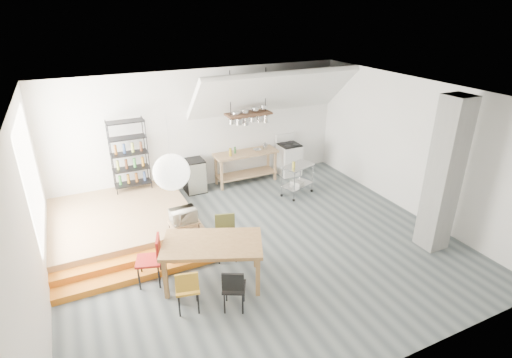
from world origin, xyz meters
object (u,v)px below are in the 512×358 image
stove (289,159)px  rolling_cart (298,176)px  mini_fridge (194,176)px  dining_table (212,247)px

stove → rolling_cart: 1.42m
rolling_cart → mini_fridge: bearing=129.4°
dining_table → rolling_cart: size_ratio=2.11×
stove → mini_fridge: 2.90m
stove → rolling_cart: bearing=-110.6°
dining_table → rolling_cart: rolling_cart is taller
stove → dining_table: bearing=-134.7°
rolling_cart → dining_table: bearing=-163.7°
stove → dining_table: (-3.77, -3.81, 0.27)m
rolling_cart → mini_fridge: size_ratio=1.05×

